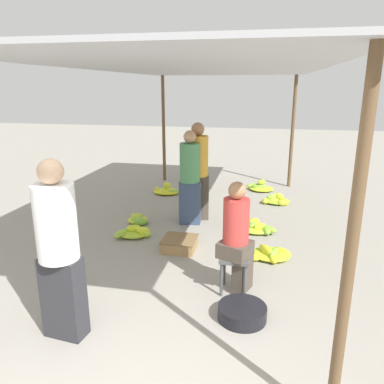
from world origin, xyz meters
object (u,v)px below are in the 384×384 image
Objects in this scene: banana_pile_right_0 at (258,228)px; shopper_walking_mid at (190,177)px; vendor_seated at (237,236)px; banana_pile_left_0 at (134,233)px; shopper_walking_far at (198,170)px; stool at (235,263)px; banana_pile_right_2 at (276,200)px; banana_pile_right_1 at (271,254)px; crate_near at (180,244)px; basin_black at (242,312)px; vendor_foreground at (59,249)px; banana_pile_right_3 at (260,187)px; banana_pile_left_2 at (138,219)px; banana_pile_left_1 at (167,190)px.

shopper_walking_mid reaches higher than banana_pile_right_0.
vendor_seated is 2.28× the size of banana_pile_left_0.
vendor_seated is 2.59m from shopper_walking_far.
banana_pile_right_2 is at bearing 81.61° from stool.
banana_pile_right_1 is at bearing -92.15° from banana_pile_right_2.
banana_pile_right_1 reaches higher than crate_near.
banana_pile_right_1 reaches higher than basin_black.
crate_near is (0.63, 2.17, -0.83)m from vendor_foreground.
vendor_seated reaches higher than crate_near.
basin_black is 0.85× the size of banana_pile_right_2.
banana_pile_right_3 is at bearing 88.02° from vendor_seated.
crate_near is (-1.09, -3.56, 0.01)m from banana_pile_right_3.
banana_pile_right_3 reaches higher than banana_pile_left_2.
stool reaches higher than basin_black.
crate_near is at bearing -71.10° from banana_pile_left_1.
shopper_walking_mid is 0.94× the size of shopper_walking_far.
banana_pile_right_3 is (-0.04, 2.61, 0.01)m from banana_pile_right_0.
vendor_seated is 2.01× the size of banana_pile_right_0.
vendor_foreground reaches higher than banana_pile_left_0.
banana_pile_right_2 is at bearing 66.53° from vendor_foreground.
banana_pile_right_2 is at bearing 44.59° from shopper_walking_mid.
shopper_walking_mid is at bearing -62.72° from banana_pile_left_1.
crate_near is (1.00, -2.91, 0.02)m from banana_pile_left_1.
vendor_foreground reaches higher than stool.
banana_pile_left_0 is at bearing 158.49° from crate_near.
banana_pile_right_1 is (2.19, -0.36, -0.01)m from banana_pile_left_0.
shopper_walking_far is (0.85, 1.07, 0.85)m from banana_pile_left_0.
stool is 2.42m from shopper_walking_mid.
shopper_walking_far is (-1.08, -2.17, 0.84)m from banana_pile_right_3.
crate_near is 0.28× the size of shopper_walking_far.
banana_pile_left_0 is 2.58m from banana_pile_left_1.
banana_pile_right_2 is (2.44, 1.68, 0.00)m from banana_pile_left_2.
basin_black is at bearing -67.27° from shopper_walking_mid.
stool is 4.39m from banana_pile_left_1.
banana_pile_right_0 is at bearing 88.28° from basin_black.
banana_pile_left_0 is at bearing 170.70° from banana_pile_right_1.
banana_pile_right_0 reaches higher than banana_pile_right_1.
vendor_foreground is at bearing -143.77° from vendor_seated.
vendor_foreground is 2.63× the size of banana_pile_left_1.
banana_pile_left_1 is (-0.16, 2.58, -0.00)m from banana_pile_left_0.
vendor_foreground is at bearing -83.45° from banana_pile_left_2.
banana_pile_right_2 reaches higher than banana_pile_left_2.
banana_pile_right_1 is 2.14m from shopper_walking_far.
banana_pile_right_2 is at bearing 81.90° from vendor_seated.
banana_pile_right_3 is (2.09, 0.66, 0.01)m from banana_pile_left_1.
banana_pile_right_2 is (0.40, 4.20, -0.00)m from basin_black.
banana_pile_left_2 is at bearing 136.11° from crate_near.
banana_pile_right_0 is (2.12, -1.95, 0.00)m from banana_pile_left_1.
stool is 2.65m from shopper_walking_far.
shopper_walking_far is (0.09, 0.27, 0.06)m from shopper_walking_mid.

